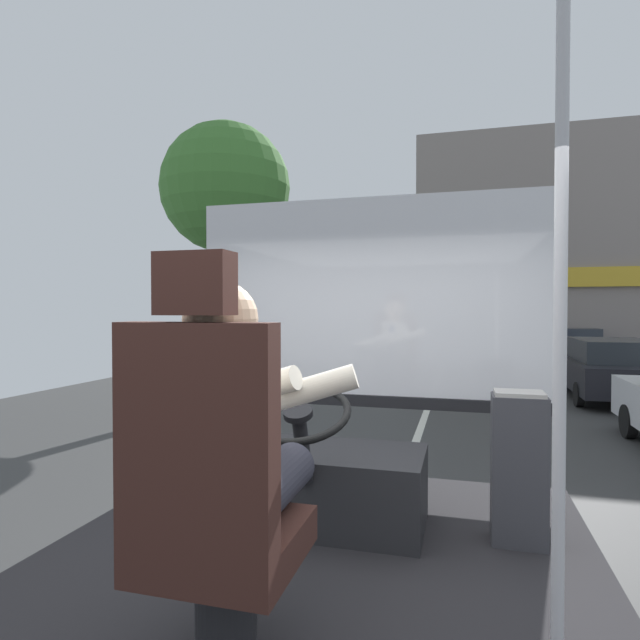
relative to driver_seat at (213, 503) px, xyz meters
name	(u,v)px	position (x,y,z in m)	size (l,w,h in m)	color
ground	(429,405)	(0.08, 9.37, -1.39)	(18.00, 44.00, 0.06)	#363636
driver_seat	(213,503)	(0.00, 0.00, 0.00)	(0.48, 0.48, 1.32)	black
bus_driver	(232,435)	(0.00, 0.13, 0.18)	(0.78, 0.58, 0.79)	#282833
steering_console	(321,483)	(0.00, 1.25, -0.35)	(1.10, 0.94, 0.78)	black
handrail_pole	(560,314)	(1.05, 0.48, 0.58)	(0.04, 0.04, 2.29)	#B7B7BC
fare_box	(519,467)	(1.01, 1.29, -0.19)	(0.26, 0.20, 0.75)	#333338
windshield_panel	(367,325)	(0.08, 2.19, 0.48)	(2.50, 0.08, 1.48)	silver
street_tree	(226,190)	(-3.95, 8.29, 3.01)	(2.63, 2.63, 5.74)	#4C3828
shop_building	(563,255)	(4.14, 18.46, 2.50)	(9.85, 4.90, 7.73)	gray
parked_car_black	(610,368)	(3.82, 10.99, -0.69)	(1.82, 3.86, 1.30)	black
parked_car_blue	(568,348)	(3.95, 16.42, -0.66)	(1.82, 3.82, 1.36)	navy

